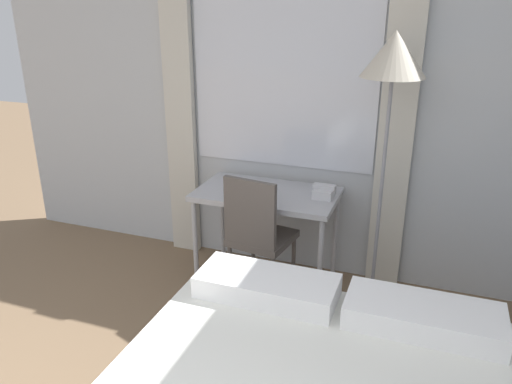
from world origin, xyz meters
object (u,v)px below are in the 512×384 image
Objects in this scene: standing_lamp at (393,72)px; telephone at (324,191)px; desk_chair at (258,232)px; desk at (267,201)px; book at (250,188)px.

standing_lamp reaches higher than telephone.
standing_lamp is at bearing 22.59° from desk_chair.
desk is at bearing -173.28° from telephone.
telephone is at bearing 6.72° from desk.
desk is 0.29m from desk_chair.
telephone is at bearing 4.40° from book.
telephone is at bearing 47.65° from desk_chair.
telephone is (-0.40, 0.12, -0.86)m from standing_lamp.
telephone is (0.39, 0.31, 0.24)m from desk_chair.
desk_chair reaches higher than desk.
standing_lamp reaches higher than book.
desk_chair is at bearing -166.08° from standing_lamp.
standing_lamp is 6.80× the size of book.
book is at bearing -175.60° from telephone.
telephone reaches higher than book.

